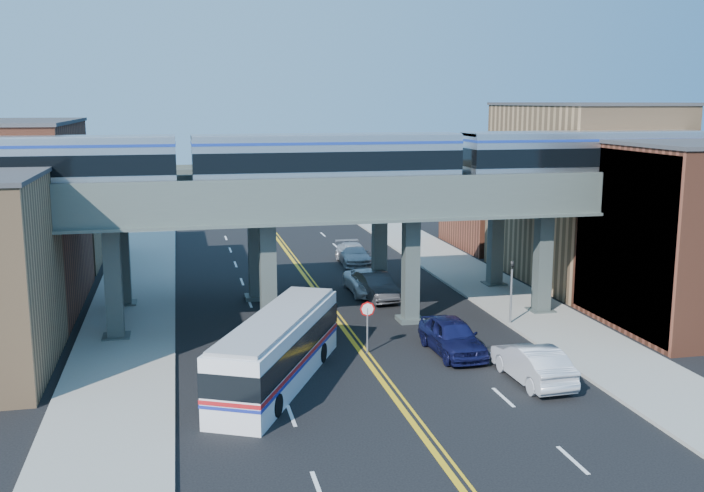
{
  "coord_description": "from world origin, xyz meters",
  "views": [
    {
      "loc": [
        -8.5,
        -33.14,
        12.28
      ],
      "look_at": [
        0.42,
        7.04,
        4.66
      ],
      "focal_mm": 40.0,
      "sensor_mm": 36.0,
      "label": 1
    }
  ],
  "objects": [
    {
      "name": "mural_panel",
      "position": [
        14.55,
        4.0,
        4.75
      ],
      "size": [
        0.1,
        9.5,
        9.5
      ],
      "primitive_type": "cube",
      "color": "teal",
      "rests_on": "ground"
    },
    {
      "name": "traffic_signal",
      "position": [
        9.2,
        6.0,
        2.3
      ],
      "size": [
        0.15,
        0.18,
        4.1
      ],
      "color": "slate",
      "rests_on": "ground"
    },
    {
      "name": "building_east_c",
      "position": [
        18.5,
        29.0,
        4.5
      ],
      "size": [
        8.0,
        10.0,
        9.0
      ],
      "primitive_type": "cube",
      "color": "brown",
      "rests_on": "ground"
    },
    {
      "name": "car_lane_d",
      "position": [
        4.32,
        24.23,
        0.77
      ],
      "size": [
        2.2,
        5.3,
        1.53
      ],
      "primitive_type": "imported",
      "rotation": [
        0.0,
        0.0,
        -0.01
      ],
      "color": "#A5A5AA",
      "rests_on": "ground"
    },
    {
      "name": "car_lane_a",
      "position": [
        4.36,
        2.01,
        0.89
      ],
      "size": [
        2.29,
        5.31,
        1.79
      ],
      "primitive_type": "imported",
      "rotation": [
        0.0,
        0.0,
        0.04
      ],
      "color": "#0F1139",
      "rests_on": "ground"
    },
    {
      "name": "car_lane_b",
      "position": [
        3.37,
        13.44,
        0.82
      ],
      "size": [
        2.2,
        5.11,
        1.64
      ],
      "primitive_type": "imported",
      "rotation": [
        0.0,
        0.0,
        0.1
      ],
      "color": "#343336",
      "rests_on": "ground"
    },
    {
      "name": "sidewalk_west",
      "position": [
        -11.5,
        10.0,
        0.08
      ],
      "size": [
        5.0,
        70.0,
        0.16
      ],
      "primitive_type": "cube",
      "color": "gray",
      "rests_on": "ground"
    },
    {
      "name": "transit_bus",
      "position": [
        -4.54,
        -0.23,
        1.49
      ],
      "size": [
        7.16,
        11.26,
        2.91
      ],
      "rotation": [
        0.0,
        0.0,
        1.12
      ],
      "color": "silver",
      "rests_on": "ground"
    },
    {
      "name": "sidewalk_east",
      "position": [
        11.5,
        10.0,
        0.08
      ],
      "size": [
        5.0,
        70.0,
        0.16
      ],
      "primitive_type": "cube",
      "color": "gray",
      "rests_on": "ground"
    },
    {
      "name": "ground",
      "position": [
        0.0,
        0.0,
        0.0
      ],
      "size": [
        120.0,
        120.0,
        0.0
      ],
      "primitive_type": "plane",
      "color": "black",
      "rests_on": "ground"
    },
    {
      "name": "elevated_viaduct_far",
      "position": [
        0.0,
        15.0,
        6.47
      ],
      "size": [
        52.0,
        3.6,
        7.4
      ],
      "color": "#404A47",
      "rests_on": "ground"
    },
    {
      "name": "building_east_a",
      "position": [
        18.5,
        4.0,
        5.0
      ],
      "size": [
        8.0,
        10.0,
        10.0
      ],
      "primitive_type": "cube",
      "color": "brown",
      "rests_on": "ground"
    },
    {
      "name": "transit_train",
      "position": [
        -0.7,
        8.0,
        9.15
      ],
      "size": [
        44.19,
        2.77,
        3.22
      ],
      "color": "black",
      "rests_on": "elevated_viaduct_near"
    },
    {
      "name": "elevated_viaduct_near",
      "position": [
        0.0,
        8.0,
        6.47
      ],
      "size": [
        52.0,
        3.6,
        7.4
      ],
      "color": "#404A47",
      "rests_on": "ground"
    },
    {
      "name": "building_west_c",
      "position": [
        -18.5,
        29.0,
        4.0
      ],
      "size": [
        8.0,
        10.0,
        8.0
      ],
      "primitive_type": "cube",
      "color": "#99744F",
      "rests_on": "ground"
    },
    {
      "name": "car_parked_curb",
      "position": [
        6.5,
        -2.47,
        0.85
      ],
      "size": [
        1.97,
        5.23,
        1.71
      ],
      "primitive_type": "imported",
      "rotation": [
        0.0,
        0.0,
        3.17
      ],
      "color": "silver",
      "rests_on": "ground"
    },
    {
      "name": "stop_sign",
      "position": [
        0.3,
        3.0,
        1.76
      ],
      "size": [
        0.76,
        0.09,
        2.63
      ],
      "color": "slate",
      "rests_on": "ground"
    },
    {
      "name": "building_east_b",
      "position": [
        18.5,
        16.0,
        6.0
      ],
      "size": [
        8.0,
        14.0,
        12.0
      ],
      "primitive_type": "cube",
      "color": "#99744F",
      "rests_on": "ground"
    },
    {
      "name": "building_west_b",
      "position": [
        -18.5,
        16.0,
        5.5
      ],
      "size": [
        8.0,
        14.0,
        11.0
      ],
      "primitive_type": "cube",
      "color": "brown",
      "rests_on": "ground"
    },
    {
      "name": "car_lane_c",
      "position": [
        3.25,
        15.0,
        0.73
      ],
      "size": [
        2.43,
        5.25,
        1.46
      ],
      "primitive_type": "imported",
      "rotation": [
        0.0,
        0.0,
        -0.0
      ],
      "color": "white",
      "rests_on": "ground"
    }
  ]
}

